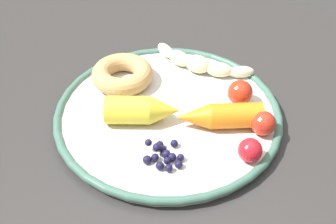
# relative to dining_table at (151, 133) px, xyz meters

# --- Properties ---
(dining_table) EXTENTS (1.30, 0.89, 0.74)m
(dining_table) POSITION_rel_dining_table_xyz_m (0.00, 0.00, 0.00)
(dining_table) COLOR #2F2D2D
(dining_table) RESTS_ON ground_plane
(plate) EXTENTS (0.34, 0.34, 0.02)m
(plate) POSITION_rel_dining_table_xyz_m (-0.05, 0.02, 0.09)
(plate) COLOR silver
(plate) RESTS_ON dining_table
(banana) EXTENTS (0.18, 0.08, 0.03)m
(banana) POSITION_rel_dining_table_xyz_m (-0.02, -0.10, 0.10)
(banana) COLOR beige
(banana) RESTS_ON plate
(carrot_orange) EXTENTS (0.12, 0.11, 0.04)m
(carrot_orange) POSITION_rel_dining_table_xyz_m (-0.13, -0.00, 0.11)
(carrot_orange) COLOR orange
(carrot_orange) RESTS_ON plate
(carrot_yellow) EXTENTS (0.11, 0.10, 0.04)m
(carrot_yellow) POSITION_rel_dining_table_xyz_m (-0.04, 0.06, 0.11)
(carrot_yellow) COLOR yellow
(carrot_yellow) RESTS_ON plate
(donut) EXTENTS (0.13, 0.13, 0.03)m
(donut) POSITION_rel_dining_table_xyz_m (0.05, 0.01, 0.11)
(donut) COLOR tan
(donut) RESTS_ON plate
(blueberry_pile) EXTENTS (0.06, 0.06, 0.02)m
(blueberry_pile) POSITION_rel_dining_table_xyz_m (-0.11, 0.09, 0.10)
(blueberry_pile) COLOR #191638
(blueberry_pile) RESTS_ON plate
(tomato_near) EXTENTS (0.04, 0.04, 0.04)m
(tomato_near) POSITION_rel_dining_table_xyz_m (-0.18, -0.03, 0.11)
(tomato_near) COLOR red
(tomato_near) RESTS_ON plate
(tomato_mid) EXTENTS (0.04, 0.04, 0.04)m
(tomato_mid) POSITION_rel_dining_table_xyz_m (-0.12, -0.07, 0.11)
(tomato_mid) COLOR red
(tomato_mid) RESTS_ON plate
(tomato_far) EXTENTS (0.03, 0.03, 0.03)m
(tomato_far) POSITION_rel_dining_table_xyz_m (-0.20, 0.02, 0.11)
(tomato_far) COLOR red
(tomato_far) RESTS_ON plate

